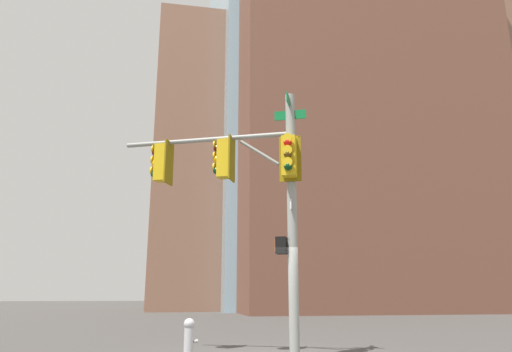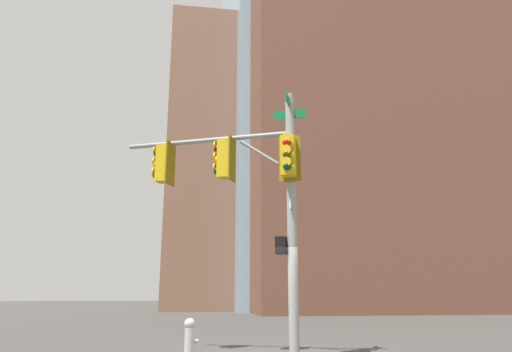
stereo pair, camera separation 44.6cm
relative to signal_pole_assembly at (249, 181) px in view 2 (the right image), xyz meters
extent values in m
cylinder|color=gray|center=(0.99, -0.36, -0.97)|extent=(0.24, 0.24, 6.43)
cylinder|color=gray|center=(-1.08, 0.52, 1.19)|extent=(4.19, 1.88, 0.12)
cylinder|color=gray|center=(0.25, -0.04, 0.74)|extent=(0.99, 0.48, 0.75)
cube|color=#0F6B33|center=(0.99, -0.36, 2.00)|extent=(0.44, 0.99, 0.24)
cube|color=#0F6B33|center=(0.99, -0.36, 1.70)|extent=(0.76, 0.35, 0.24)
cube|color=white|center=(0.99, -0.36, -0.66)|extent=(0.20, 0.43, 0.24)
cube|color=gold|center=(-0.60, 0.32, 0.63)|extent=(0.45, 0.45, 1.00)
cube|color=#7D640C|center=(-0.43, 0.24, 0.63)|extent=(0.25, 0.52, 1.16)
sphere|color=#470A07|center=(-0.79, 0.40, 0.93)|extent=(0.20, 0.20, 0.20)
cylinder|color=gold|center=(-0.85, 0.42, 1.02)|extent=(0.13, 0.23, 0.23)
sphere|color=#F29E0C|center=(-0.79, 0.40, 0.63)|extent=(0.20, 0.20, 0.20)
cylinder|color=gold|center=(-0.85, 0.42, 0.72)|extent=(0.13, 0.23, 0.23)
sphere|color=#0A3819|center=(-0.79, 0.40, 0.33)|extent=(0.20, 0.20, 0.20)
cylinder|color=gold|center=(-0.85, 0.42, 0.42)|extent=(0.13, 0.23, 0.23)
cube|color=gold|center=(-2.20, 1.00, 0.63)|extent=(0.45, 0.45, 1.00)
cube|color=#7D640C|center=(-2.02, 0.92, 0.63)|extent=(0.25, 0.52, 1.16)
sphere|color=#470A07|center=(-2.39, 1.08, 0.93)|extent=(0.20, 0.20, 0.20)
cylinder|color=gold|center=(-2.45, 1.10, 1.02)|extent=(0.13, 0.23, 0.23)
sphere|color=#F29E0C|center=(-2.39, 1.08, 0.63)|extent=(0.20, 0.20, 0.20)
cylinder|color=gold|center=(-2.45, 1.10, 0.72)|extent=(0.13, 0.23, 0.23)
sphere|color=#0A3819|center=(-2.39, 1.08, 0.33)|extent=(0.20, 0.20, 0.20)
cylinder|color=gold|center=(-2.45, 1.10, 0.42)|extent=(0.13, 0.23, 0.23)
cube|color=gold|center=(0.87, -0.65, 0.49)|extent=(0.45, 0.45, 1.00)
cube|color=#7D640C|center=(0.94, -0.48, 0.49)|extent=(0.52, 0.25, 1.16)
sphere|color=red|center=(0.79, -0.84, 0.79)|extent=(0.20, 0.20, 0.20)
cylinder|color=gold|center=(0.76, -0.90, 0.88)|extent=(0.23, 0.13, 0.23)
sphere|color=#4C330A|center=(0.79, -0.84, 0.49)|extent=(0.20, 0.20, 0.20)
cylinder|color=gold|center=(0.76, -0.90, 0.58)|extent=(0.23, 0.13, 0.23)
sphere|color=#0A3819|center=(0.79, -0.84, 0.19)|extent=(0.20, 0.20, 0.20)
cylinder|color=gold|center=(0.76, -0.90, 0.28)|extent=(0.23, 0.13, 0.23)
cube|color=black|center=(0.74, -0.26, -1.63)|extent=(0.37, 0.43, 0.40)
cube|color=#EA5914|center=(0.62, -0.20, -1.63)|extent=(0.12, 0.24, 0.28)
cylinder|color=#B2B2B7|center=(-1.37, 0.32, -3.85)|extent=(0.22, 0.22, 0.65)
sphere|color=#B2B2B7|center=(-1.37, 0.32, -3.44)|extent=(0.26, 0.26, 0.26)
cylinder|color=#B2B2B7|center=(-1.21, 0.32, -3.82)|extent=(0.10, 0.09, 0.09)
cube|color=brown|center=(14.86, 30.63, 20.56)|extent=(22.79, 20.55, 49.47)
cube|color=#845B47|center=(6.26, 37.15, 10.02)|extent=(19.91, 16.63, 28.40)
cube|color=#8CB2C6|center=(15.93, 38.63, 29.91)|extent=(26.82, 24.61, 68.19)
cube|color=#845B47|center=(42.29, 45.36, 21.42)|extent=(21.80, 14.03, 51.21)
camera|label=1|loc=(-1.92, -11.25, -2.76)|focal=32.82mm
camera|label=2|loc=(-1.48, -11.33, -2.76)|focal=32.82mm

